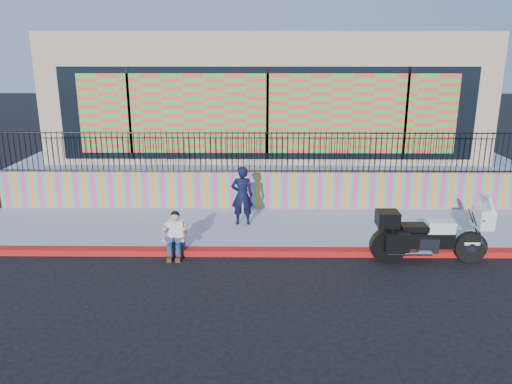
{
  "coord_description": "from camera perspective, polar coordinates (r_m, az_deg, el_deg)",
  "views": [
    {
      "loc": [
        -0.18,
        -11.07,
        4.76
      ],
      "look_at": [
        -0.32,
        1.2,
        1.22
      ],
      "focal_mm": 35.0,
      "sensor_mm": 36.0,
      "label": 1
    }
  ],
  "objects": [
    {
      "name": "police_officer",
      "position": [
        13.41,
        -1.6,
        -0.4
      ],
      "size": [
        0.62,
        0.43,
        1.61
      ],
      "primitive_type": "imported",
      "rotation": [
        0.0,
        0.0,
        3.22
      ],
      "color": "black",
      "rests_on": "sidewalk"
    },
    {
      "name": "police_motorcycle",
      "position": [
        12.08,
        19.07,
        -4.56
      ],
      "size": [
        2.63,
        0.87,
        1.64
      ],
      "color": "black",
      "rests_on": "ground"
    },
    {
      "name": "metal_fence",
      "position": [
        14.61,
        1.33,
        4.59
      ],
      "size": [
        15.8,
        0.04,
        1.2
      ],
      "primitive_type": null,
      "color": "black",
      "rests_on": "mural_wall"
    },
    {
      "name": "red_curb",
      "position": [
        12.02,
        1.45,
        -6.86
      ],
      "size": [
        16.0,
        0.3,
        0.15
      ],
      "primitive_type": "cube",
      "color": "#B21A0C",
      "rests_on": "ground"
    },
    {
      "name": "ground",
      "position": [
        12.05,
        1.45,
        -7.19
      ],
      "size": [
        90.0,
        90.0,
        0.0
      ],
      "primitive_type": "plane",
      "color": "black",
      "rests_on": "ground"
    },
    {
      "name": "elevated_platform",
      "position": [
        19.86,
        1.14,
        4.05
      ],
      "size": [
        16.0,
        10.0,
        1.25
      ],
      "primitive_type": "cube",
      "color": "#8A91A5",
      "rests_on": "ground"
    },
    {
      "name": "sidewalk",
      "position": [
        13.56,
        1.36,
        -4.14
      ],
      "size": [
        16.0,
        3.0,
        0.15
      ],
      "primitive_type": "cube",
      "color": "#8A91A5",
      "rests_on": "ground"
    },
    {
      "name": "storefront_building",
      "position": [
        19.26,
        1.19,
        11.57
      ],
      "size": [
        14.0,
        8.06,
        4.0
      ],
      "color": "tan",
      "rests_on": "elevated_platform"
    },
    {
      "name": "seated_man",
      "position": [
        11.95,
        -9.23,
        -5.28
      ],
      "size": [
        0.54,
        0.71,
        1.06
      ],
      "color": "navy",
      "rests_on": "ground"
    },
    {
      "name": "mural_wall",
      "position": [
        14.88,
        1.3,
        0.25
      ],
      "size": [
        16.0,
        0.2,
        1.1
      ],
      "primitive_type": "cube",
      "color": "#E73C7A",
      "rests_on": "sidewalk"
    }
  ]
}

